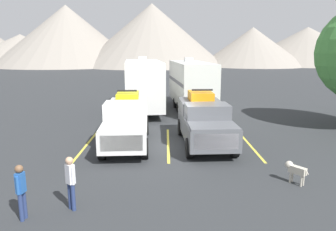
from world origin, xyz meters
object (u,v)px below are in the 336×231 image
at_px(pickup_truck_b, 204,120).
at_px(camper_trailer_b, 191,83).
at_px(person_b, 21,189).
at_px(pickup_truck_a, 127,120).
at_px(dog, 294,169).
at_px(person_a, 71,180).
at_px(camper_trailer_a, 143,83).

xyz_separation_m(pickup_truck_b, camper_trailer_b, (0.04, 8.77, 0.87)).
distance_m(pickup_truck_b, person_b, 9.10).
bearing_deg(pickup_truck_a, dog, -36.26).
bearing_deg(camper_trailer_b, person_a, -106.82).
relative_size(pickup_truck_b, camper_trailer_b, 0.60).
bearing_deg(camper_trailer_a, dog, -64.57).
xyz_separation_m(camper_trailer_a, dog, (6.04, -12.70, -1.58)).
bearing_deg(camper_trailer_b, pickup_truck_b, -90.28).
distance_m(person_b, dog, 8.63).
bearing_deg(person_a, camper_trailer_b, 73.18).
bearing_deg(dog, camper_trailer_a, 115.43).
relative_size(pickup_truck_a, camper_trailer_b, 0.63).
bearing_deg(camper_trailer_b, pickup_truck_a, -113.15).
xyz_separation_m(pickup_truck_a, camper_trailer_b, (3.79, 8.86, 0.86)).
bearing_deg(person_b, camper_trailer_a, 81.45).
bearing_deg(pickup_truck_b, dog, -61.52).
bearing_deg(person_a, person_b, -155.00).
height_order(person_a, dog, person_a).
distance_m(pickup_truck_b, person_a, 7.96).
height_order(camper_trailer_b, person_a, camper_trailer_b).
xyz_separation_m(person_a, person_b, (-1.17, -0.54, -0.02)).
bearing_deg(camper_trailer_a, person_a, -94.33).
xyz_separation_m(pickup_truck_a, person_b, (-1.99, -6.96, -0.28)).
bearing_deg(pickup_truck_a, camper_trailer_a, 88.10).
bearing_deg(camper_trailer_a, pickup_truck_b, -66.45).
height_order(pickup_truck_a, camper_trailer_b, camper_trailer_b).
height_order(pickup_truck_b, dog, pickup_truck_b).
relative_size(camper_trailer_a, person_a, 5.59).
xyz_separation_m(pickup_truck_b, person_a, (-4.58, -6.51, -0.25)).
bearing_deg(person_b, person_a, 25.00).
xyz_separation_m(pickup_truck_a, dog, (6.31, -4.63, -0.67)).
relative_size(pickup_truck_b, person_a, 3.43).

